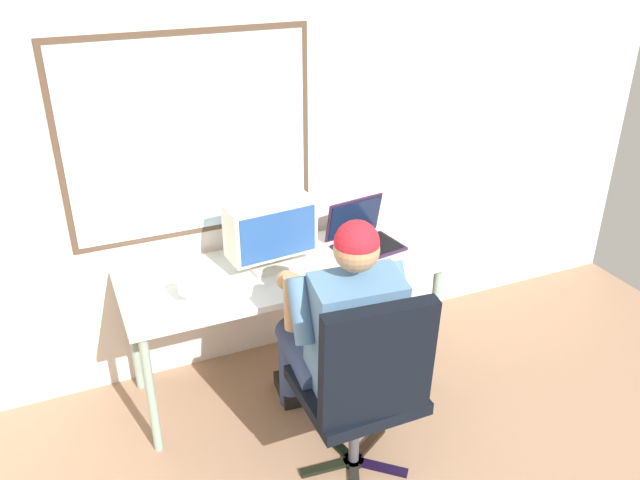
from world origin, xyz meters
name	(u,v)px	position (x,y,z in m)	size (l,w,h in m)	color
wall_rear	(232,130)	(-0.01, 2.74, 1.35)	(5.36, 0.08, 2.69)	silver
desk	(285,278)	(0.12, 2.37, 0.65)	(1.66, 0.62, 0.71)	gray
office_chair	(366,381)	(0.17, 1.55, 0.57)	(0.51, 0.55, 1.01)	black
person_seated	(343,329)	(0.20, 1.83, 0.65)	(0.55, 0.82, 1.25)	navy
crt_monitor	(270,229)	(0.07, 2.42, 0.92)	(0.46, 0.23, 0.35)	beige
laptop	(362,234)	(0.60, 2.45, 0.78)	(0.38, 0.35, 0.25)	#28162F
wine_glass	(186,286)	(-0.41, 2.23, 0.80)	(0.08, 0.08, 0.14)	silver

